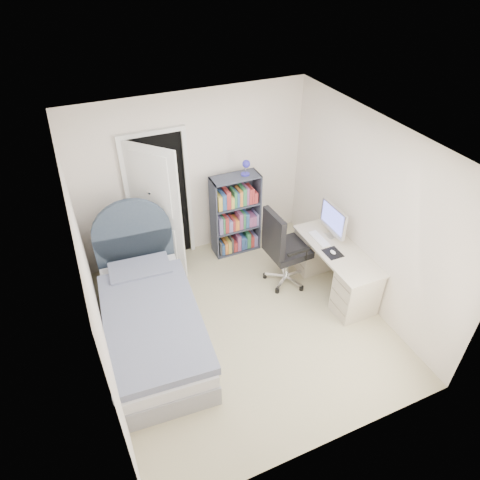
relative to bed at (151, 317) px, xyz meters
name	(u,v)px	position (x,y,z in m)	size (l,w,h in m)	color
room_shell	(245,247)	(1.14, -0.27, 0.93)	(3.50, 3.70, 2.60)	tan
door	(157,207)	(0.51, 1.31, 0.72)	(0.92, 0.63, 2.06)	black
bed	(151,317)	(0.00, 0.00, 0.00)	(1.23, 2.36, 1.41)	gray
nightstand	(128,250)	(0.00, 1.31, 0.10)	(0.44, 0.44, 0.64)	tan
floor_lamp	(153,238)	(0.38, 1.26, 0.24)	(0.20, 0.20, 1.37)	silver
bookcase	(236,217)	(1.66, 1.23, 0.28)	(0.72, 0.31, 1.54)	#393E4E
desk	(335,266)	(2.56, -0.15, 0.07)	(0.57, 1.43, 1.18)	beige
office_chair	(282,246)	(1.93, 0.24, 0.35)	(0.63, 0.64, 1.21)	silver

